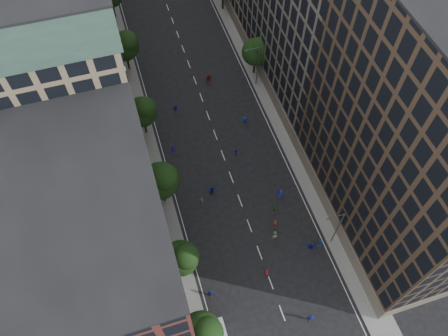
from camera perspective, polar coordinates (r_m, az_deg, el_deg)
name	(u,v)px	position (r m, az deg, el deg)	size (l,w,h in m)	color
ground	(209,118)	(77.70, -1.98, 6.60)	(240.00, 240.00, 0.00)	black
sidewalk_left	(134,102)	(81.61, -11.69, 8.46)	(4.00, 105.00, 0.15)	slate
sidewalk_right	(259,74)	(85.08, 4.53, 12.19)	(4.00, 105.00, 0.15)	slate
bldg_left_a	(109,270)	(49.24, -14.77, -12.77)	(14.00, 22.00, 30.00)	#562721
bldg_left_b	(77,96)	(61.14, -18.67, 8.88)	(14.00, 26.00, 34.00)	#948061
bldg_left_c	(65,9)	(80.69, -20.04, 18.98)	(14.00, 20.00, 28.00)	#562721
bldg_right_a	(415,140)	(57.01, 23.70, 3.41)	(14.00, 30.00, 36.00)	#473526
bldg_right_b	(315,4)	(74.52, 11.80, 20.27)	(14.00, 28.00, 33.00)	#635B52
tree_left_0	(203,333)	(55.23, -2.76, -20.73)	(5.20, 5.20, 8.83)	black
tree_left_1	(182,258)	(58.58, -5.46, -11.57)	(4.80, 4.80, 8.21)	black
tree_left_2	(162,180)	(63.34, -8.15, -1.54)	(5.60, 5.60, 9.45)	black
tree_left_3	(143,111)	(72.22, -10.58, 7.35)	(5.00, 5.00, 8.58)	black
tree_left_4	(125,45)	(83.50, -12.82, 15.42)	(5.40, 5.40, 9.08)	black
tree_right_a	(257,51)	(81.33, 4.29, 15.04)	(5.00, 5.00, 8.39)	black
streetlamp_near	(337,227)	(62.44, 14.52, -7.49)	(2.64, 0.22, 9.06)	#595B60
streetlamp_far	(257,64)	(79.43, 4.27, 13.34)	(2.64, 0.22, 9.06)	#595B60
skater_1	(311,318)	(61.88, 11.28, -18.63)	(0.64, 0.42, 1.77)	#121996
skater_2	(319,244)	(65.60, 12.31, -9.72)	(0.82, 0.64, 1.69)	#164CB6
skater_4	(211,293)	(61.80, -1.75, -16.04)	(0.92, 0.38, 1.56)	#1532AA
skater_5	(311,246)	(65.27, 11.30, -10.02)	(1.51, 0.48, 1.63)	#1A16B2
skater_6	(267,272)	(63.02, 5.62, -13.38)	(0.74, 0.48, 1.52)	maroon
skater_7	(275,223)	(65.87, 6.67, -7.18)	(0.68, 0.45, 1.87)	#963319
skater_8	(275,235)	(65.05, 6.62, -8.71)	(0.90, 0.70, 1.85)	#BABBB6
skater_9	(201,202)	(67.35, -2.97, -4.41)	(1.03, 0.59, 1.59)	#3A3B3F
skater_10	(276,208)	(67.24, 6.75, -5.21)	(0.89, 0.37, 1.52)	#23743F
skater_11	(212,191)	(68.13, -1.57, -2.97)	(1.65, 0.53, 1.78)	navy
skater_12	(280,193)	(68.41, 7.38, -3.31)	(0.88, 0.57, 1.79)	#142CA6
skater_13	(173,149)	(72.83, -6.68, 2.43)	(0.67, 0.44, 1.83)	#1F17BD
skater_14	(235,153)	(72.13, 1.49, 2.00)	(0.75, 0.59, 1.55)	#132E9D
skater_15	(245,120)	(76.26, 2.71, 6.23)	(1.07, 0.62, 1.66)	#1522B1
skater_16	(176,109)	(78.24, -6.33, 7.65)	(1.02, 0.43, 1.75)	#13279D
skater_17	(208,79)	(82.67, -2.05, 11.55)	(1.78, 0.57, 1.91)	maroon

